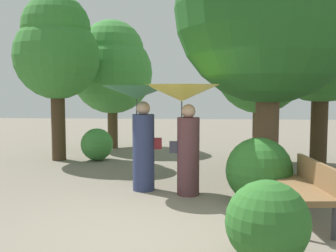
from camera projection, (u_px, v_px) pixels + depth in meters
name	position (u px, v px, depth m)	size (l,w,h in m)	color
ground_plane	(154.00, 230.00, 5.17)	(40.00, 40.00, 0.00)	gray
person_left	(139.00, 115.00, 7.11)	(1.24, 1.24, 1.89)	navy
person_right	(184.00, 112.00, 6.78)	(1.28, 1.28, 1.91)	#563338
park_bench	(307.00, 185.00, 5.44)	(0.64, 1.54, 0.83)	#38383D
tree_near_left	(57.00, 48.00, 10.08)	(2.16, 2.16, 4.23)	#42301E
tree_near_right	(322.00, 30.00, 9.31)	(2.88, 2.88, 4.90)	#42301E
tree_mid_left	(112.00, 67.00, 12.27)	(2.50, 2.50, 3.96)	#4C3823
tree_far_back	(260.00, 61.00, 9.67)	(2.17, 2.17, 3.81)	brown
bush_path_left	(97.00, 144.00, 10.27)	(0.83, 0.83, 0.83)	#428C3D
bush_path_right	(267.00, 222.00, 4.12)	(0.88, 0.88, 0.88)	#2D6B28
bush_behind_bench	(259.00, 171.00, 6.35)	(1.06, 1.06, 1.06)	#2D6B28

